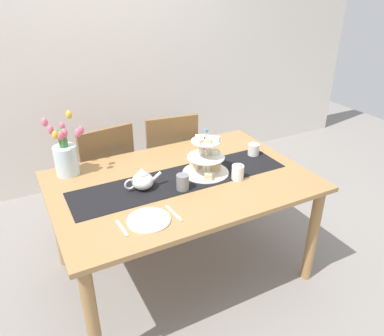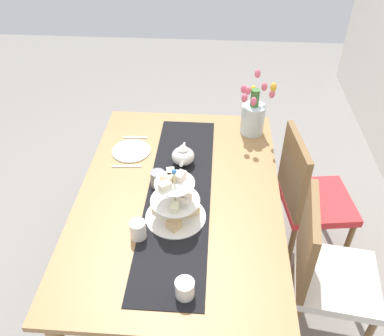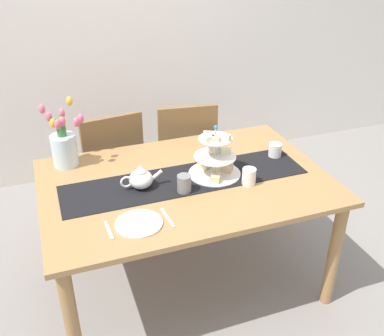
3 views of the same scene
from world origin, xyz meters
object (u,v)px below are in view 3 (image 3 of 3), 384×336
object	(u,v)px
mug_white_text	(249,176)
tiered_cake_stand	(215,159)
cream_jug	(275,150)
chair_right	(185,152)
chair_left	(110,164)
fork_left	(109,230)
teapot	(141,178)
dining_table	(186,194)
dinner_plate_left	(139,223)
tulip_vase	(64,145)
mug_grey	(184,184)
knife_left	(168,218)

from	to	relation	value
mug_white_text	tiered_cake_stand	bearing A→B (deg)	129.20
tiered_cake_stand	cream_jug	size ratio (longest dim) A/B	3.58
chair_right	cream_jug	world-z (taller)	chair_right
chair_left	fork_left	bearing A→B (deg)	-99.92
teapot	chair_right	bearing A→B (deg)	56.04
dining_table	dinner_plate_left	size ratio (longest dim) A/B	6.97
teapot	cream_jug	bearing A→B (deg)	5.39
cream_jug	dinner_plate_left	world-z (taller)	cream_jug
dining_table	mug_white_text	distance (m)	0.38
tulip_vase	mug_white_text	distance (m)	1.09
mug_white_text	mug_grey	bearing A→B (deg)	173.04
chair_right	chair_left	bearing A→B (deg)	-180.00
chair_left	mug_grey	world-z (taller)	chair_left
tulip_vase	knife_left	size ratio (longest dim) A/B	2.31
tiered_cake_stand	fork_left	world-z (taller)	tiered_cake_stand
mug_white_text	fork_left	bearing A→B (deg)	-168.79
teapot	tiered_cake_stand	bearing A→B (deg)	0.42
tiered_cake_stand	fork_left	size ratio (longest dim) A/B	2.03
tulip_vase	mug_white_text	world-z (taller)	tulip_vase
dinner_plate_left	mug_grey	distance (m)	0.37
cream_jug	fork_left	bearing A→B (deg)	-159.97
chair_right	mug_grey	distance (m)	0.97
cream_jug	mug_grey	world-z (taller)	mug_grey
chair_left	tiered_cake_stand	distance (m)	0.96
fork_left	knife_left	size ratio (longest dim) A/B	0.88
dinner_plate_left	knife_left	size ratio (longest dim) A/B	1.35
tulip_vase	mug_grey	size ratio (longest dim) A/B	4.13
chair_right	teapot	world-z (taller)	chair_right
dining_table	teapot	xyz separation A→B (m)	(-0.26, 0.00, 0.15)
tiered_cake_stand	mug_white_text	size ratio (longest dim) A/B	3.20
knife_left	mug_white_text	distance (m)	0.54
tulip_vase	cream_jug	bearing A→B (deg)	-14.94
teapot	dinner_plate_left	bearing A→B (deg)	-106.08
tulip_vase	cream_jug	world-z (taller)	tulip_vase
tiered_cake_stand	mug_grey	distance (m)	0.26
dining_table	cream_jug	distance (m)	0.63
dinner_plate_left	knife_left	distance (m)	0.15
chair_left	tulip_vase	world-z (taller)	tulip_vase
chair_right	tulip_vase	distance (m)	1.01
chair_left	tulip_vase	bearing A→B (deg)	-130.89
tiered_cake_stand	mug_white_text	xyz separation A→B (m)	(0.13, -0.16, -0.05)
chair_left	chair_right	distance (m)	0.56
chair_right	mug_grey	size ratio (longest dim) A/B	9.58
chair_left	tiered_cake_stand	xyz separation A→B (m)	(0.48, -0.76, 0.34)
cream_jug	fork_left	world-z (taller)	cream_jug
mug_grey	chair_left	bearing A→B (deg)	106.25
dinner_plate_left	tulip_vase	bearing A→B (deg)	109.72
chair_left	chair_right	size ratio (longest dim) A/B	1.00
fork_left	chair_right	bearing A→B (deg)	55.28
tiered_cake_stand	cream_jug	xyz separation A→B (m)	(0.43, 0.08, -0.06)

